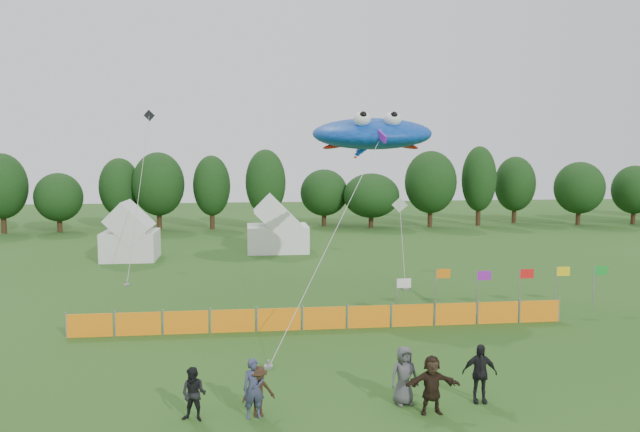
{
  "coord_description": "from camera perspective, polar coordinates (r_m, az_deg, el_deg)",
  "views": [
    {
      "loc": [
        -3.0,
        -19.07,
        7.75
      ],
      "look_at": [
        0.0,
        6.0,
        5.2
      ],
      "focal_mm": 35.0,
      "sensor_mm": 36.0,
      "label": 1
    }
  ],
  "objects": [
    {
      "name": "stingray_kite",
      "position": [
        33.92,
        4.68,
        7.46
      ],
      "size": [
        9.63,
        19.43,
        9.93
      ],
      "color": "blue",
      "rests_on": "ground"
    },
    {
      "name": "ground",
      "position": [
        20.8,
        2.04,
        -16.11
      ],
      "size": [
        160.0,
        160.0,
        0.0
      ],
      "primitive_type": "plane",
      "color": "#234C16",
      "rests_on": "ground"
    },
    {
      "name": "small_kite_white",
      "position": [
        41.57,
        7.45,
        -1.07
      ],
      "size": [
        2.46,
        8.93,
        4.68
      ],
      "color": "white",
      "rests_on": "ground"
    },
    {
      "name": "barrier_fence",
      "position": [
        27.86,
        0.38,
        -9.31
      ],
      "size": [
        21.9,
        0.06,
        1.0
      ],
      "color": "orange",
      "rests_on": "ground"
    },
    {
      "name": "spectator_a",
      "position": [
        19.03,
        -6.07,
        -15.4
      ],
      "size": [
        0.7,
        0.51,
        1.77
      ],
      "primitive_type": "imported",
      "rotation": [
        0.0,
        0.0,
        0.13
      ],
      "color": "#333655",
      "rests_on": "ground"
    },
    {
      "name": "treeline",
      "position": [
        64.26,
        -2.7,
        2.58
      ],
      "size": [
        104.57,
        8.78,
        8.36
      ],
      "color": "#382314",
      "rests_on": "ground"
    },
    {
      "name": "spectator_e",
      "position": [
        20.03,
        7.69,
        -14.24
      ],
      "size": [
        0.97,
        0.71,
        1.82
      ],
      "primitive_type": "imported",
      "rotation": [
        0.0,
        0.0,
        0.16
      ],
      "color": "#46464A",
      "rests_on": "ground"
    },
    {
      "name": "flag_row",
      "position": [
        31.47,
        16.3,
        -6.0
      ],
      "size": [
        10.73,
        0.47,
        2.24
      ],
      "color": "gray",
      "rests_on": "ground"
    },
    {
      "name": "spectator_f",
      "position": [
        19.5,
        10.19,
        -14.94
      ],
      "size": [
        1.67,
        0.62,
        1.77
      ],
      "primitive_type": "imported",
      "rotation": [
        0.0,
        0.0,
        -0.06
      ],
      "color": "black",
      "rests_on": "ground"
    },
    {
      "name": "spectator_b",
      "position": [
        19.13,
        -11.46,
        -15.69
      ],
      "size": [
        0.91,
        0.8,
        1.58
      ],
      "primitive_type": "imported",
      "rotation": [
        0.0,
        0.0,
        -0.31
      ],
      "color": "black",
      "rests_on": "ground"
    },
    {
      "name": "spectator_c",
      "position": [
        19.16,
        -5.66,
        -15.66
      ],
      "size": [
        1.09,
        0.78,
        1.52
      ],
      "primitive_type": "imported",
      "rotation": [
        0.0,
        0.0,
        0.23
      ],
      "color": "black",
      "rests_on": "ground"
    },
    {
      "name": "tent_left",
      "position": [
        47.6,
        -16.94,
        -1.76
      ],
      "size": [
        3.87,
        3.87,
        3.42
      ],
      "color": "silver",
      "rests_on": "ground"
    },
    {
      "name": "small_kite_dark",
      "position": [
        44.58,
        -16.02,
        3.6
      ],
      "size": [
        0.87,
        12.03,
        11.04
      ],
      "color": "black",
      "rests_on": "ground"
    },
    {
      "name": "tent_right",
      "position": [
        49.3,
        -3.91,
        -1.27
      ],
      "size": [
        4.83,
        3.86,
        3.41
      ],
      "color": "white",
      "rests_on": "ground"
    },
    {
      "name": "spectator_d",
      "position": [
        20.62,
        14.38,
        -13.75
      ],
      "size": [
        1.14,
        0.6,
        1.85
      ],
      "primitive_type": "imported",
      "rotation": [
        0.0,
        0.0,
        -0.14
      ],
      "color": "black",
      "rests_on": "ground"
    }
  ]
}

